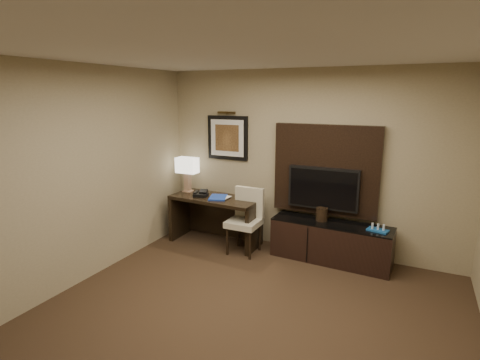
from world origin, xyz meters
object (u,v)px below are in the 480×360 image
Objects in this scene: table_lamp at (187,175)px; water_bottle at (238,193)px; credenza at (331,242)px; desk_phone at (201,193)px; ice_bucket at (322,214)px; desk at (215,220)px; desk_chair at (244,222)px; minibar_tray at (378,228)px; tv at (323,188)px.

table_lamp is 0.97m from water_bottle.
credenza is 9.24× the size of water_bottle.
water_bottle is (0.59, 0.10, 0.04)m from desk_phone.
desk is at bearing -175.38° from ice_bucket.
water_bottle is at bearing -3.67° from desk_phone.
ice_bucket reaches higher than desk.
desk_chair is 1.87m from minibar_tray.
desk_phone is at bearing -172.41° from credenza.
ice_bucket is at bearing 3.95° from water_bottle.
desk_chair is 5.31× the size of water_bottle.
desk is 0.61m from desk_chair.
tv is 1.74× the size of table_lamp.
credenza is 1.54m from water_bottle.
desk_phone is at bearing -170.84° from tv.
minibar_tray is (0.77, -0.09, -0.05)m from ice_bucket.
credenza is at bearing -12.58° from ice_bucket.
desk_chair reaches higher than minibar_tray.
tv is 2.21m from table_lamp.
table_lamp reaches higher than minibar_tray.
credenza is 2.90× the size of table_lamp.
table_lamp is at bearing 176.26° from water_bottle.
table_lamp is (-2.39, 0.01, 0.76)m from credenza.
desk_chair is 1.66× the size of table_lamp.
water_bottle is (-0.20, 0.21, 0.37)m from desk_chair.
desk_chair is 1.14m from ice_bucket.
ice_bucket is at bearing -7.80° from desk_phone.
desk_chair is at bearing -12.91° from desk.
desk_chair is at bearing -13.44° from table_lamp.
desk is 1.41× the size of tv.
desk is at bearing -179.05° from minibar_tray.
credenza is at bearing -0.18° from table_lamp.
desk is 1.82m from credenza.
ice_bucket is 0.78m from minibar_tray.
minibar_tray is at bearing -1.28° from table_lamp.
minibar_tray is at bearing -14.15° from tv.
water_bottle is at bearing -176.05° from ice_bucket.
table_lamp reaches higher than desk_phone.
table_lamp is 0.46m from desk_phone.
ice_bucket is (1.29, 0.09, -0.18)m from water_bottle.
desk_phone is at bearing -169.99° from water_bottle.
desk_phone is 1.11× the size of ice_bucket.
credenza is 1.74× the size of desk_chair.
table_lamp is at bearing 178.72° from minibar_tray.
ice_bucket is (2.23, 0.03, -0.38)m from table_lamp.
minibar_tray is (2.65, 0.10, -0.19)m from desk_phone.
credenza is 2.50m from table_lamp.
table_lamp reaches higher than water_bottle.
desk is 7.50× the size of ice_bucket.
desk_phone is (-2.03, -0.16, 0.52)m from credenza.
desk_phone reaches higher than ice_bucket.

